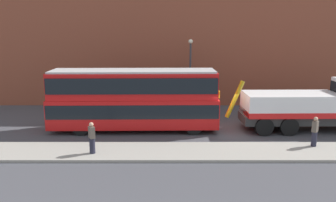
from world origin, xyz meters
The scene contains 8 objects.
ground_plane centered at (0.00, 0.00, 0.00)m, with size 120.00×120.00×0.00m, color #424247.
near_kerb centered at (0.00, -4.20, 0.07)m, with size 60.00×2.80×0.15m, color gray.
building_facade centered at (0.00, 8.11, 8.07)m, with size 60.00×1.50×16.00m.
recovery_tow_truck centered at (5.80, 0.07, 1.76)m, with size 10.16×2.79×3.67m.
double_decker_bus centered at (-6.32, 0.06, 2.23)m, with size 11.08×2.74×4.06m.
pedestrian_onlooker centered at (-8.11, -4.61, 0.99)m, with size 0.43×0.48×1.71m.
pedestrian_bystander centered at (4.19, -3.50, 0.99)m, with size 0.46×0.47×1.71m.
street_lamp centered at (-2.24, 5.92, 3.47)m, with size 0.36×0.36×5.83m.
Camera 1 is at (-4.07, -21.73, 6.70)m, focal length 36.19 mm.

